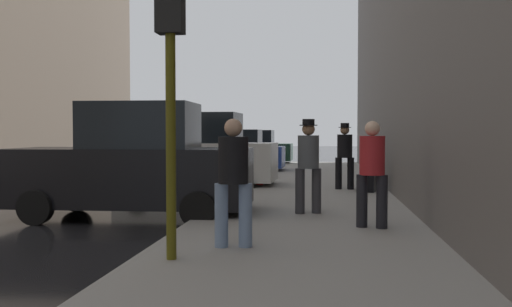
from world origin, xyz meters
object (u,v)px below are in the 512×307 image
Objects in this scene: parked_white_van at (199,154)px; pedestrian_in_jeans at (233,176)px; pedestrian_in_red_jacket at (372,168)px; pedestrian_with_beanie at (308,161)px; parked_black_suv at (134,166)px; parked_blue_sedan at (233,153)px; parked_dark_green_sedan at (251,149)px; rolling_suitcase at (368,178)px; traffic_light at (170,42)px; pedestrian_with_fedora at (345,153)px; fire_hydrant at (259,173)px.

parked_white_van reaches higher than pedestrian_in_jeans.
pedestrian_with_beanie is at bearing 124.87° from pedestrian_in_red_jacket.
parked_black_suv is 12.21m from parked_blue_sedan.
parked_blue_sedan is at bearing -90.00° from parked_dark_green_sedan.
parked_blue_sedan is 9.36m from rolling_suitcase.
pedestrian_in_red_jacket is at bearing -77.13° from parked_dark_green_sedan.
pedestrian_in_red_jacket is (2.58, 2.58, -1.65)m from traffic_light.
pedestrian_with_fedora reaches higher than pedestrian_in_red_jacket.
parked_blue_sedan is (0.00, 12.21, -0.18)m from parked_black_suv.
pedestrian_in_red_jacket is at bearing 42.24° from pedestrian_in_jeans.
pedestrian_in_jeans is at bearing -102.31° from pedestrian_with_fedora.
parked_black_suv is 5.79m from parked_white_van.
pedestrian_in_red_jacket is 2.64m from pedestrian_in_jeans.
rolling_suitcase is at bearing -44.82° from pedestrian_with_fedora.
parked_black_suv is at bearing 161.88° from pedestrian_in_red_jacket.
fire_hydrant is 0.20× the size of traffic_light.
rolling_suitcase is (4.80, -13.77, -0.36)m from parked_dark_green_sedan.
traffic_light is 2.03× the size of pedestrian_with_fedora.
pedestrian_in_jeans is at bearing -74.62° from parked_white_van.
parked_blue_sedan is at bearing 107.99° from pedestrian_in_red_jacket.
pedestrian_in_jeans is (0.68, -9.01, 0.61)m from fire_hydrant.
parked_white_van is 1.29× the size of traffic_light.
rolling_suitcase is at bearing 70.26° from traffic_light.
pedestrian_with_fedora is at bearing -72.26° from parked_dark_green_sedan.
parked_blue_sedan is 1.17× the size of traffic_light.
pedestrian_with_beanie reaches higher than pedestrian_in_jeans.
parked_dark_green_sedan is (-0.00, 5.75, 0.00)m from parked_blue_sedan.
pedestrian_with_beanie is at bearing 1.08° from parked_black_suv.
fire_hydrant is 7.72m from pedestrian_in_red_jacket.
pedestrian_with_fedora is (4.22, -1.03, 0.10)m from parked_white_van.
parked_black_suv is 4.07m from pedestrian_in_jeans.
pedestrian_in_red_jacket is at bearing -88.03° from pedestrian_with_fedora.
traffic_light reaches higher than pedestrian_with_fedora.
parked_white_van is at bearing -90.00° from parked_dark_green_sedan.
pedestrian_with_beanie is at bearing 69.55° from traffic_light.
traffic_light reaches higher than fire_hydrant.
rolling_suitcase is at bearing 41.07° from parked_black_suv.
pedestrian_in_red_jacket reaches higher than parked_dark_green_sedan.
parked_black_suv reaches higher than pedestrian_with_beanie.
traffic_light is at bearing -109.74° from rolling_suitcase.
parked_white_van is at bearing 90.00° from parked_black_suv.
pedestrian_in_jeans is (2.48, -9.02, 0.07)m from parked_white_van.
parked_white_van is 12.17m from parked_dark_green_sedan.
parked_dark_green_sedan is 22.15m from traffic_light.
pedestrian_with_fedora is 4.77m from pedestrian_with_beanie.
parked_black_suv is 6.39m from rolling_suitcase.
parked_white_van is at bearing 105.38° from pedestrian_in_jeans.
parked_black_suv is 1.10× the size of parked_blue_sedan.
pedestrian_with_beanie is (1.58, -5.71, 0.64)m from fire_hydrant.
pedestrian_in_red_jacket is 1.00× the size of pedestrian_in_jeans.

